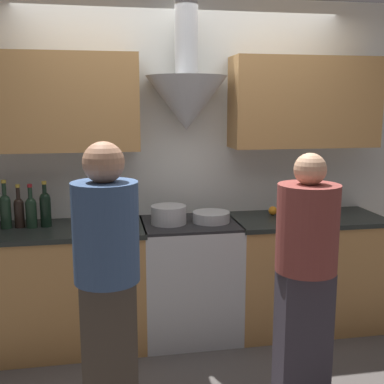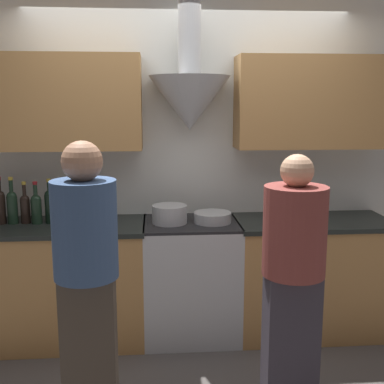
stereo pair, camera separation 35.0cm
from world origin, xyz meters
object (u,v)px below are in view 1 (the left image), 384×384
(wine_bottle_5, at_px, (31,210))
(wine_bottle_6, at_px, (45,208))
(wine_bottle_3, at_px, (5,209))
(wine_bottle_4, at_px, (19,211))
(mixing_bowl, at_px, (211,217))
(stock_pot, at_px, (169,215))
(person_foreground_right, at_px, (305,273))
(stove_range, at_px, (190,278))
(person_foreground_left, at_px, (108,285))
(orange_fruit, at_px, (273,211))

(wine_bottle_5, bearing_deg, wine_bottle_6, 7.88)
(wine_bottle_3, bearing_deg, wine_bottle_5, -4.42)
(wine_bottle_3, height_order, wine_bottle_6, wine_bottle_3)
(wine_bottle_4, distance_m, mixing_bowl, 1.41)
(wine_bottle_6, relative_size, mixing_bowl, 1.19)
(wine_bottle_5, height_order, wine_bottle_6, wine_bottle_6)
(stock_pot, bearing_deg, person_foreground_right, -56.42)
(stove_range, height_order, wine_bottle_4, wine_bottle_4)
(wine_bottle_3, xyz_separation_m, wine_bottle_6, (0.28, -0.00, 0.00))
(wine_bottle_5, height_order, mixing_bowl, wine_bottle_5)
(wine_bottle_6, distance_m, person_foreground_left, 1.30)
(person_foreground_right, bearing_deg, stove_range, 116.15)
(orange_fruit, xyz_separation_m, person_foreground_left, (-1.33, -1.27, -0.05))
(mixing_bowl, bearing_deg, wine_bottle_6, 176.08)
(wine_bottle_4, bearing_deg, person_foreground_right, -31.85)
(wine_bottle_5, distance_m, mixing_bowl, 1.32)
(stove_range, distance_m, wine_bottle_3, 1.46)
(stove_range, relative_size, wine_bottle_4, 2.88)
(wine_bottle_6, relative_size, person_foreground_left, 0.21)
(orange_fruit, distance_m, person_foreground_left, 1.83)
(stove_range, relative_size, mixing_bowl, 3.23)
(wine_bottle_4, distance_m, orange_fruit, 1.94)
(stove_range, relative_size, person_foreground_right, 0.60)
(wine_bottle_5, relative_size, person_foreground_left, 0.20)
(wine_bottle_3, xyz_separation_m, person_foreground_left, (0.71, -1.21, -0.15))
(stove_range, height_order, orange_fruit, orange_fruit)
(stock_pot, distance_m, mixing_bowl, 0.33)
(stove_range, distance_m, wine_bottle_6, 1.21)
(wine_bottle_4, height_order, wine_bottle_5, wine_bottle_5)
(wine_bottle_5, xyz_separation_m, person_foreground_left, (0.53, -1.20, -0.14))
(stove_range, xyz_separation_m, person_foreground_right, (0.50, -1.01, 0.38))
(wine_bottle_6, distance_m, person_foreground_right, 1.90)
(person_foreground_right, bearing_deg, wine_bottle_5, 147.30)
(orange_fruit, bearing_deg, stove_range, -170.99)
(wine_bottle_3, xyz_separation_m, orange_fruit, (2.03, 0.05, -0.10))
(stock_pot, bearing_deg, person_foreground_left, -112.17)
(wine_bottle_4, bearing_deg, orange_fruit, 1.37)
(wine_bottle_3, distance_m, person_foreground_left, 1.41)
(stove_range, relative_size, person_foreground_left, 0.56)
(wine_bottle_6, bearing_deg, wine_bottle_5, -172.12)
(stove_range, xyz_separation_m, wine_bottle_6, (-1.05, 0.06, 0.59))
(wine_bottle_4, bearing_deg, stock_pot, -4.50)
(orange_fruit, relative_size, person_foreground_right, 0.05)
(mixing_bowl, relative_size, orange_fruit, 3.99)
(wine_bottle_3, distance_m, wine_bottle_4, 0.09)
(wine_bottle_5, distance_m, stock_pot, 0.99)
(orange_fruit, xyz_separation_m, person_foreground_right, (-0.20, -1.13, -0.11))
(stove_range, height_order, person_foreground_left, person_foreground_left)
(wine_bottle_5, height_order, person_foreground_right, person_foreground_right)
(wine_bottle_3, bearing_deg, wine_bottle_6, -0.02)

